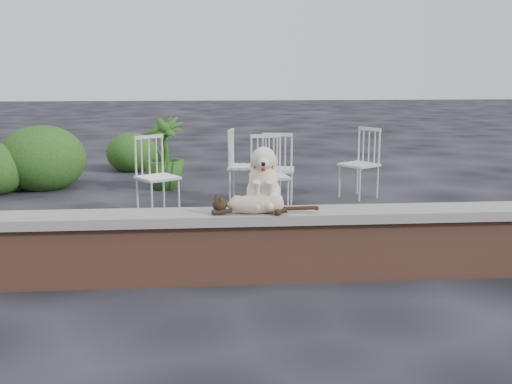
{
  "coord_description": "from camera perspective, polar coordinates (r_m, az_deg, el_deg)",
  "views": [
    {
      "loc": [
        -0.39,
        -4.93,
        1.72
      ],
      "look_at": [
        0.05,
        0.2,
        0.7
      ],
      "focal_mm": 43.79,
      "sensor_mm": 36.0,
      "label": 1
    }
  ],
  "objects": [
    {
      "name": "chair_e",
      "position": [
        8.22,
        -0.98,
        2.44
      ],
      "size": [
        0.66,
        0.66,
        0.94
      ],
      "primitive_type": null,
      "rotation": [
        0.0,
        0.0,
        1.37
      ],
      "color": "silver",
      "rests_on": "ground"
    },
    {
      "name": "chair_b",
      "position": [
        7.47,
        1.24,
        1.55
      ],
      "size": [
        0.63,
        0.63,
        0.94
      ],
      "primitive_type": null,
      "rotation": [
        0.0,
        0.0,
        0.14
      ],
      "color": "silver",
      "rests_on": "ground"
    },
    {
      "name": "cat",
      "position": [
        4.98,
        -0.07,
        -1.01
      ],
      "size": [
        1.03,
        0.34,
        0.17
      ],
      "primitive_type": null,
      "rotation": [
        0.0,
        0.0,
        -0.1
      ],
      "color": "tan",
      "rests_on": "capstone"
    },
    {
      "name": "chair_a",
      "position": [
        7.49,
        -8.99,
        1.45
      ],
      "size": [
        0.77,
        0.77,
        0.94
      ],
      "primitive_type": null,
      "rotation": [
        0.0,
        0.0,
        0.58
      ],
      "color": "silver",
      "rests_on": "ground"
    },
    {
      "name": "chair_d",
      "position": [
        8.51,
        9.4,
        2.6
      ],
      "size": [
        0.78,
        0.78,
        0.94
      ],
      "primitive_type": null,
      "rotation": [
        0.0,
        0.0,
        -0.97
      ],
      "color": "silver",
      "rests_on": "ground"
    },
    {
      "name": "capstone",
      "position": [
        5.09,
        -0.39,
        -2.21
      ],
      "size": [
        6.2,
        0.4,
        0.08
      ],
      "primitive_type": "cube",
      "color": "slate",
      "rests_on": "brick_wall"
    },
    {
      "name": "shrubbery",
      "position": [
        9.78,
        -18.24,
        2.79
      ],
      "size": [
        2.64,
        2.67,
        0.98
      ],
      "color": "#1E3F12",
      "rests_on": "ground"
    },
    {
      "name": "potted_plant_b",
      "position": [
        9.12,
        -8.39,
        3.53
      ],
      "size": [
        0.8,
        0.8,
        1.04
      ],
      "primitive_type": "imported",
      "rotation": [
        0.0,
        0.0,
        -0.52
      ],
      "color": "#1E3F12",
      "rests_on": "ground"
    },
    {
      "name": "chair_c",
      "position": [
        7.99,
        1.98,
        2.18
      ],
      "size": [
        0.64,
        0.64,
        0.94
      ],
      "primitive_type": null,
      "rotation": [
        0.0,
        0.0,
        2.99
      ],
      "color": "silver",
      "rests_on": "ground"
    },
    {
      "name": "dog",
      "position": [
        5.1,
        0.69,
        1.39
      ],
      "size": [
        0.4,
        0.5,
        0.54
      ],
      "primitive_type": null,
      "rotation": [
        0.0,
        0.0,
        -0.1
      ],
      "color": "beige",
      "rests_on": "capstone"
    },
    {
      "name": "ground",
      "position": [
        5.24,
        -0.39,
        -7.97
      ],
      "size": [
        60.0,
        60.0,
        0.0
      ],
      "primitive_type": "plane",
      "color": "black",
      "rests_on": "ground"
    },
    {
      "name": "brick_wall",
      "position": [
        5.16,
        -0.39,
        -5.35
      ],
      "size": [
        6.0,
        0.3,
        0.5
      ],
      "primitive_type": "cube",
      "color": "brown",
      "rests_on": "ground"
    }
  ]
}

